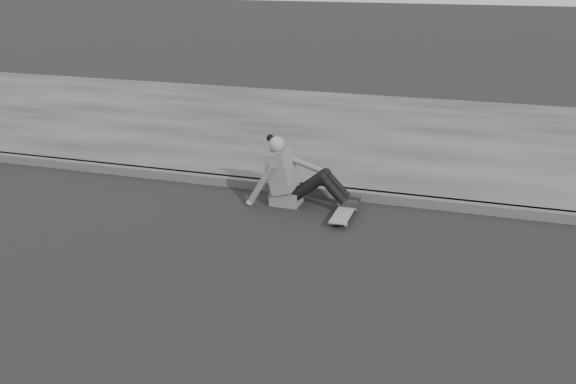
% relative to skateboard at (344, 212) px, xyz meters
% --- Properties ---
extents(ground, '(80.00, 80.00, 0.00)m').
position_rel_skateboard_xyz_m(ground, '(0.17, -1.92, -0.07)').
color(ground, black).
rests_on(ground, ground).
extents(curb, '(24.00, 0.16, 0.12)m').
position_rel_skateboard_xyz_m(curb, '(0.17, 0.66, -0.01)').
color(curb, '#474747').
rests_on(curb, ground).
extents(sidewalk, '(24.00, 6.00, 0.12)m').
position_rel_skateboard_xyz_m(sidewalk, '(0.17, 3.68, -0.01)').
color(sidewalk, '#3D3D3D').
rests_on(sidewalk, ground).
extents(skateboard, '(0.20, 0.78, 0.09)m').
position_rel_skateboard_xyz_m(skateboard, '(0.00, 0.00, 0.00)').
color(skateboard, gray).
rests_on(skateboard, ground).
extents(seated_woman, '(1.38, 0.46, 0.88)m').
position_rel_skateboard_xyz_m(seated_woman, '(-0.73, 0.25, 0.29)').
color(seated_woman, '#59595C').
rests_on(seated_woman, ground).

